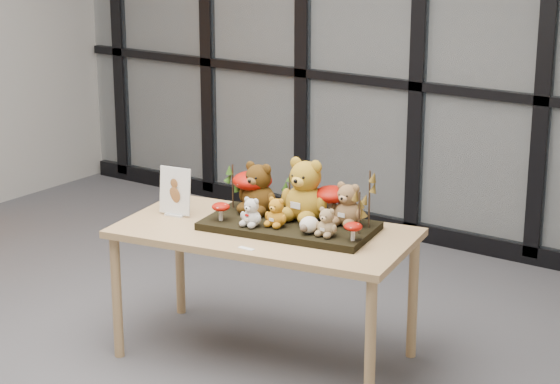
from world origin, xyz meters
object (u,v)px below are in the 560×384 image
Objects in this scene: bear_beige_small at (327,220)px; mushroom_back_right at (332,202)px; mushroom_front_left at (221,211)px; sign_holder at (175,194)px; bear_pooh_yellow at (306,186)px; diorama_tray at (289,226)px; bear_tan_back at (348,202)px; bear_small_yellow at (276,211)px; display_table at (265,243)px; plush_cream_hedgehog at (309,224)px; mushroom_back_left at (252,189)px; bear_brown_medium at (259,185)px; mushroom_front_right at (353,231)px; bear_white_bow at (252,210)px.

mushroom_back_right reaches higher than bear_beige_small.
mushroom_front_left is 0.31m from sign_holder.
bear_pooh_yellow is at bearing 135.06° from bear_beige_small.
bear_beige_small is 0.86m from sign_holder.
bear_tan_back is at bearing 18.24° from diorama_tray.
sign_holder reaches higher than bear_small_yellow.
bear_beige_small is at bearing -4.25° from sign_holder.
display_table is at bearing -140.13° from bear_pooh_yellow.
bear_small_yellow is 1.79× the size of plush_cream_hedgehog.
bear_small_yellow is 0.29m from mushroom_back_left.
diorama_tray is at bearing -22.30° from bear_brown_medium.
bear_pooh_yellow reaches higher than mushroom_front_left.
bear_small_yellow is 1.65× the size of mushroom_front_right.
bear_white_bow is at bearing -138.99° from diorama_tray.
plush_cream_hedgehog is at bearing -11.31° from display_table.
bear_pooh_yellow is 0.24m from plush_cream_hedgehog.
bear_pooh_yellow reaches higher than bear_tan_back.
bear_white_bow is (-0.12, -0.15, 0.10)m from diorama_tray.
sign_holder reaches higher than mushroom_back_right.
bear_small_yellow is 0.41m from mushroom_front_right.
bear_beige_small is at bearing -2.84° from plush_cream_hedgehog.
bear_white_bow is 0.30m from plush_cream_hedgehog.
display_table is 9.75× the size of bear_small_yellow.
bear_brown_medium is 1.14× the size of sign_holder.
bear_beige_small is 0.54m from mushroom_back_left.
plush_cream_hedgehog is 0.46m from mushroom_back_left.
bear_tan_back is at bearing -3.47° from mushroom_back_right.
bear_small_yellow is at bearing -43.22° from bear_brown_medium.
bear_white_bow is 0.18m from mushroom_front_left.
bear_tan_back is 1.46× the size of bear_small_yellow.
mushroom_back_left reaches higher than mushroom_back_right.
bear_white_bow is (-0.37, -0.28, -0.04)m from bear_tan_back.
bear_pooh_yellow is at bearing -177.54° from bear_tan_back.
bear_tan_back is 0.62m from mushroom_front_left.
display_table is 0.20m from bear_small_yellow.
diorama_tray is 3.71× the size of mushroom_back_left.
plush_cream_hedgehog is 0.89× the size of mushroom_front_left.
mushroom_back_right is 0.76× the size of sign_holder.
mushroom_front_left is 0.70m from mushroom_front_right.
bear_beige_small is 0.60× the size of sign_holder.
diorama_tray is at bearing 41.01° from bear_white_bow.
bear_beige_small is 1.71× the size of plush_cream_hedgehog.
bear_white_bow is at bearing -9.75° from sign_holder.
bear_pooh_yellow reaches higher than plush_cream_hedgehog.
bear_tan_back is at bearing 82.03° from bear_beige_small.
mushroom_back_left reaches higher than bear_small_yellow.
display_table is at bearing -139.66° from mushroom_back_right.
bear_white_bow is at bearing -133.43° from mushroom_back_right.
sign_holder reaches higher than plush_cream_hedgehog.
sign_holder is (-0.31, 0.02, 0.03)m from mushroom_front_left.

